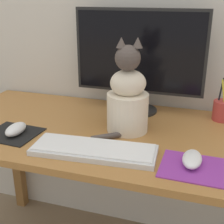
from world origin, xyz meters
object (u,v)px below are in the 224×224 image
computer_mouse_left (16,129)px  computer_mouse_right (192,159)px  keyboard (94,150)px  monitor (139,57)px  pen_cup (222,110)px  cat (128,98)px

computer_mouse_left → computer_mouse_right: bearing=-2.2°
keyboard → monitor: bearing=79.1°
monitor → pen_cup: (0.35, 0.01, -0.20)m
computer_mouse_left → pen_cup: 0.82m
computer_mouse_right → cat: size_ratio=0.32×
keyboard → cat: size_ratio=1.19×
computer_mouse_right → pen_cup: size_ratio=0.64×
keyboard → pen_cup: size_ratio=2.42×
computer_mouse_left → computer_mouse_right: computer_mouse_left is taller
cat → pen_cup: (0.34, 0.22, -0.09)m
computer_mouse_left → cat: bearing=23.3°
keyboard → computer_mouse_left: computer_mouse_left is taller
pen_cup → keyboard: bearing=-133.7°
keyboard → cat: bearing=69.6°
cat → pen_cup: cat is taller
computer_mouse_right → pen_cup: 0.41m
monitor → computer_mouse_right: 0.52m
keyboard → computer_mouse_right: 0.31m
keyboard → cat: (0.06, 0.20, 0.12)m
computer_mouse_right → computer_mouse_left: bearing=177.8°
monitor → cat: 0.24m
keyboard → cat: cat is taller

